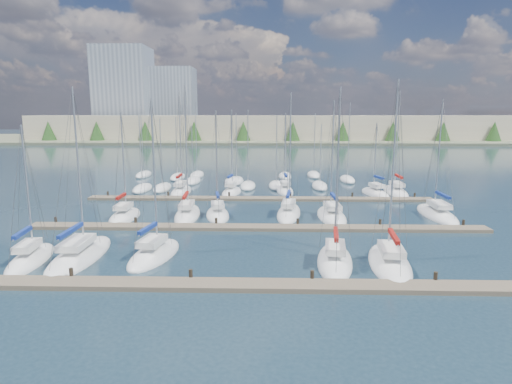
{
  "coord_description": "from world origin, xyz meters",
  "views": [
    {
      "loc": [
        1.08,
        -23.71,
        11.0
      ],
      "look_at": [
        0.0,
        14.0,
        4.0
      ],
      "focal_mm": 30.0,
      "sensor_mm": 36.0,
      "label": 1
    }
  ],
  "objects_px": {
    "sailboat_k": "(289,213)",
    "sailboat_e": "(389,263)",
    "sailboat_i": "(187,214)",
    "sailboat_h": "(125,216)",
    "sailboat_l": "(332,216)",
    "sailboat_r": "(396,192)",
    "sailboat_n": "(181,191)",
    "sailboat_p": "(285,191)",
    "sailboat_b": "(80,256)",
    "sailboat_q": "(375,193)",
    "sailboat_c": "(154,254)",
    "sailboat_a": "(31,259)",
    "sailboat_d": "(335,261)",
    "sailboat_m": "(437,214)",
    "sailboat_j": "(218,215)",
    "sailboat_o": "(232,192)"
  },
  "relations": [
    {
      "from": "sailboat_k",
      "to": "sailboat_e",
      "type": "height_order",
      "value": "sailboat_e"
    },
    {
      "from": "sailboat_o",
      "to": "sailboat_j",
      "type": "bearing_deg",
      "value": -83.15
    },
    {
      "from": "sailboat_i",
      "to": "sailboat_r",
      "type": "distance_m",
      "value": 30.11
    },
    {
      "from": "sailboat_o",
      "to": "sailboat_p",
      "type": "relative_size",
      "value": 1.04
    },
    {
      "from": "sailboat_a",
      "to": "sailboat_d",
      "type": "xyz_separation_m",
      "value": [
        22.79,
        0.36,
        0.0
      ]
    },
    {
      "from": "sailboat_q",
      "to": "sailboat_e",
      "type": "height_order",
      "value": "sailboat_e"
    },
    {
      "from": "sailboat_n",
      "to": "sailboat_l",
      "type": "xyz_separation_m",
      "value": [
        18.96,
        -13.88,
        -0.02
      ]
    },
    {
      "from": "sailboat_e",
      "to": "sailboat_d",
      "type": "relative_size",
      "value": 1.04
    },
    {
      "from": "sailboat_p",
      "to": "sailboat_b",
      "type": "height_order",
      "value": "sailboat_b"
    },
    {
      "from": "sailboat_a",
      "to": "sailboat_p",
      "type": "xyz_separation_m",
      "value": [
        20.19,
        29.25,
        0.01
      ]
    },
    {
      "from": "sailboat_r",
      "to": "sailboat_n",
      "type": "xyz_separation_m",
      "value": [
        -29.96,
        -0.59,
        0.01
      ]
    },
    {
      "from": "sailboat_m",
      "to": "sailboat_e",
      "type": "height_order",
      "value": "sailboat_e"
    },
    {
      "from": "sailboat_a",
      "to": "sailboat_j",
      "type": "height_order",
      "value": "sailboat_j"
    },
    {
      "from": "sailboat_k",
      "to": "sailboat_n",
      "type": "height_order",
      "value": "sailboat_n"
    },
    {
      "from": "sailboat_m",
      "to": "sailboat_r",
      "type": "height_order",
      "value": "sailboat_r"
    },
    {
      "from": "sailboat_i",
      "to": "sailboat_e",
      "type": "bearing_deg",
      "value": -43.46
    },
    {
      "from": "sailboat_r",
      "to": "sailboat_e",
      "type": "relative_size",
      "value": 1.04
    },
    {
      "from": "sailboat_h",
      "to": "sailboat_l",
      "type": "xyz_separation_m",
      "value": [
        21.99,
        0.87,
        -0.0
      ]
    },
    {
      "from": "sailboat_l",
      "to": "sailboat_j",
      "type": "bearing_deg",
      "value": 177.85
    },
    {
      "from": "sailboat_h",
      "to": "sailboat_k",
      "type": "height_order",
      "value": "sailboat_k"
    },
    {
      "from": "sailboat_i",
      "to": "sailboat_d",
      "type": "xyz_separation_m",
      "value": [
        13.7,
        -14.32,
        -0.0
      ]
    },
    {
      "from": "sailboat_i",
      "to": "sailboat_e",
      "type": "height_order",
      "value": "sailboat_i"
    },
    {
      "from": "sailboat_b",
      "to": "sailboat_h",
      "type": "bearing_deg",
      "value": 92.21
    },
    {
      "from": "sailboat_h",
      "to": "sailboat_p",
      "type": "xyz_separation_m",
      "value": [
        17.59,
        15.64,
        0.01
      ]
    },
    {
      "from": "sailboat_c",
      "to": "sailboat_b",
      "type": "relative_size",
      "value": 0.94
    },
    {
      "from": "sailboat_b",
      "to": "sailboat_q",
      "type": "bearing_deg",
      "value": 41.32
    },
    {
      "from": "sailboat_n",
      "to": "sailboat_l",
      "type": "distance_m",
      "value": 23.5
    },
    {
      "from": "sailboat_a",
      "to": "sailboat_l",
      "type": "bearing_deg",
      "value": 22.55
    },
    {
      "from": "sailboat_o",
      "to": "sailboat_n",
      "type": "relative_size",
      "value": 0.83
    },
    {
      "from": "sailboat_k",
      "to": "sailboat_c",
      "type": "height_order",
      "value": "sailboat_k"
    },
    {
      "from": "sailboat_q",
      "to": "sailboat_r",
      "type": "height_order",
      "value": "sailboat_r"
    },
    {
      "from": "sailboat_q",
      "to": "sailboat_r",
      "type": "bearing_deg",
      "value": 11.22
    },
    {
      "from": "sailboat_k",
      "to": "sailboat_e",
      "type": "relative_size",
      "value": 0.99
    },
    {
      "from": "sailboat_e",
      "to": "sailboat_n",
      "type": "height_order",
      "value": "sailboat_n"
    },
    {
      "from": "sailboat_c",
      "to": "sailboat_e",
      "type": "bearing_deg",
      "value": 4.09
    },
    {
      "from": "sailboat_i",
      "to": "sailboat_p",
      "type": "xyz_separation_m",
      "value": [
        11.11,
        14.57,
        0.0
      ]
    },
    {
      "from": "sailboat_q",
      "to": "sailboat_a",
      "type": "distance_m",
      "value": 42.62
    },
    {
      "from": "sailboat_j",
      "to": "sailboat_p",
      "type": "bearing_deg",
      "value": 52.65
    },
    {
      "from": "sailboat_m",
      "to": "sailboat_j",
      "type": "distance_m",
      "value": 23.79
    },
    {
      "from": "sailboat_p",
      "to": "sailboat_m",
      "type": "bearing_deg",
      "value": -44.36
    },
    {
      "from": "sailboat_d",
      "to": "sailboat_l",
      "type": "xyz_separation_m",
      "value": [
        1.81,
        14.12,
        -0.01
      ]
    },
    {
      "from": "sailboat_h",
      "to": "sailboat_m",
      "type": "bearing_deg",
      "value": 2.01
    },
    {
      "from": "sailboat_e",
      "to": "sailboat_l",
      "type": "distance_m",
      "value": 14.6
    },
    {
      "from": "sailboat_c",
      "to": "sailboat_d",
      "type": "height_order",
      "value": "sailboat_d"
    },
    {
      "from": "sailboat_b",
      "to": "sailboat_n",
      "type": "bearing_deg",
      "value": 84.07
    },
    {
      "from": "sailboat_a",
      "to": "sailboat_k",
      "type": "height_order",
      "value": "sailboat_k"
    },
    {
      "from": "sailboat_c",
      "to": "sailboat_d",
      "type": "relative_size",
      "value": 0.94
    },
    {
      "from": "sailboat_k",
      "to": "sailboat_i",
      "type": "distance_m",
      "value": 11.05
    },
    {
      "from": "sailboat_j",
      "to": "sailboat_b",
      "type": "bearing_deg",
      "value": -132.55
    },
    {
      "from": "sailboat_m",
      "to": "sailboat_k",
      "type": "bearing_deg",
      "value": -179.35
    }
  ]
}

